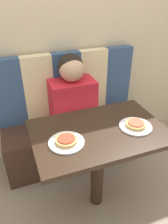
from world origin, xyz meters
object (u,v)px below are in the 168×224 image
object	(u,v)px
person	(72,92)
plate_right	(135,126)
pizza_right	(136,124)
pizza_left	(66,140)
plate_left	(66,142)

from	to	relation	value
person	plate_right	world-z (taller)	person
person	pizza_right	world-z (taller)	person
person	plate_right	distance (m)	0.71
person	pizza_left	world-z (taller)	person
plate_left	pizza_left	bearing A→B (deg)	0.00
plate_left	pizza_left	xyz separation A→B (m)	(0.00, 0.00, 0.02)
pizza_left	pizza_right	size ratio (longest dim) A/B	1.00
plate_right	pizza_left	distance (m)	0.51
pizza_left	pizza_right	xyz separation A→B (m)	(0.51, 0.00, 0.00)
plate_right	pizza_left	bearing A→B (deg)	180.00
plate_right	person	bearing A→B (deg)	111.02
plate_left	plate_right	xyz separation A→B (m)	(0.51, 0.00, 0.00)
plate_left	pizza_right	world-z (taller)	pizza_right
person	pizza_right	xyz separation A→B (m)	(0.25, -0.66, 0.01)
pizza_left	plate_left	bearing A→B (deg)	0.00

